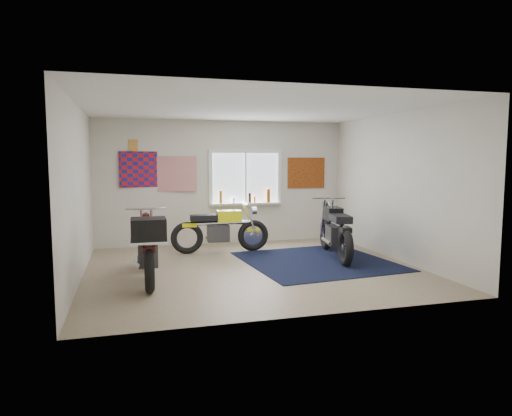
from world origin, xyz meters
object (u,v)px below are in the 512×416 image
object	(u,v)px
yellow_triumph	(220,231)
maroon_tourer	(148,246)
black_chrome_bike	(335,232)
navy_rug	(317,261)

from	to	relation	value
yellow_triumph	maroon_tourer	distance (m)	2.46
black_chrome_bike	navy_rug	bearing A→B (deg)	130.05
yellow_triumph	maroon_tourer	size ratio (longest dim) A/B	0.94
navy_rug	maroon_tourer	xyz separation A→B (m)	(-3.02, -0.65, 0.55)
black_chrome_bike	maroon_tourer	distance (m)	3.62
navy_rug	black_chrome_bike	size ratio (longest dim) A/B	1.21
navy_rug	yellow_triumph	bearing A→B (deg)	139.53
navy_rug	yellow_triumph	xyz separation A→B (m)	(-1.53, 1.31, 0.43)
navy_rug	maroon_tourer	bearing A→B (deg)	-167.83
yellow_triumph	black_chrome_bike	world-z (taller)	black_chrome_bike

